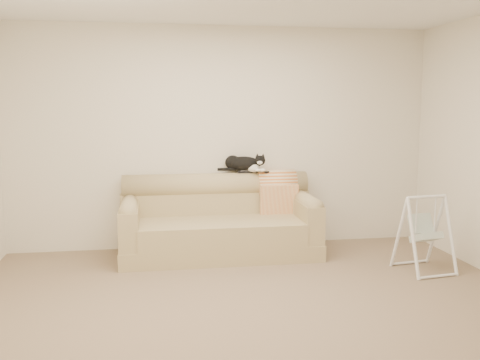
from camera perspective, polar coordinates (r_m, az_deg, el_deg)
The scene contains 8 objects.
ground_plane at distance 4.69m, azimuth 1.47°, elevation -13.17°, with size 5.00×5.00×0.00m, color #7D654E.
room_shell at distance 4.37m, azimuth 1.54°, elevation 5.84°, with size 5.04×4.04×2.60m.
sofa at distance 6.10m, azimuth -2.28°, elevation -4.68°, with size 2.20×0.93×0.90m.
remote_a at distance 6.29m, azimuth 0.53°, elevation 0.89°, with size 0.18×0.05×0.03m.
remote_b at distance 6.31m, azimuth 2.38°, elevation 0.89°, with size 0.15×0.16×0.02m.
tuxedo_cat at distance 6.29m, azimuth 0.43°, elevation 1.78°, with size 0.57×0.37×0.23m.
throw_blanket at distance 6.37m, azimuth 3.91°, elevation -0.71°, with size 0.45×0.38×0.58m.
baby_swing at distance 5.79m, azimuth 19.08°, elevation -5.38°, with size 0.55×0.57×0.79m.
Camera 1 is at (-0.82, -4.29, 1.70)m, focal length 40.00 mm.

